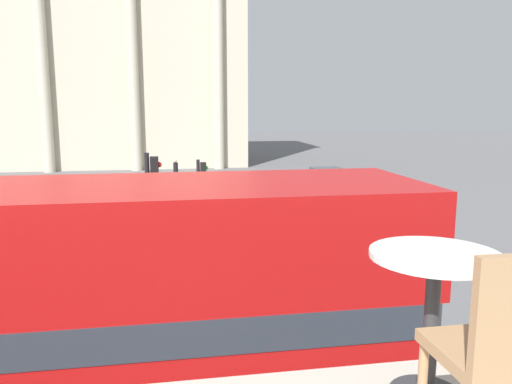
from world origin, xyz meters
name	(u,v)px	position (x,y,z in m)	size (l,w,h in m)	color
double_decker_bus	(25,324)	(-2.21, 4.21, 2.31)	(10.67, 2.66, 4.13)	black
cafe_dining_table	(433,293)	(0.95, -0.35, 4.27)	(0.60, 0.60, 0.73)	#2D2D30
cafe_chair_0	(502,349)	(0.93, -0.87, 4.25)	(0.40, 0.40, 0.91)	#A87F56
plaza_building_left	(98,32)	(-6.55, 46.27, 11.85)	(26.21, 13.72, 23.69)	beige
traffic_light_near	(151,209)	(-0.78, 10.10, 2.62)	(0.42, 0.24, 4.03)	black
traffic_light_mid	(201,191)	(0.74, 15.15, 2.19)	(0.42, 0.24, 3.32)	black
car_silver	(329,178)	(9.61, 27.89, 0.70)	(4.20, 1.93, 1.35)	black
pedestrian_red	(249,195)	(3.34, 20.87, 0.97)	(0.32, 0.32, 1.69)	#282B33
pedestrian_black	(176,169)	(-0.01, 32.28, 0.91)	(0.32, 0.32, 1.59)	#282B33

